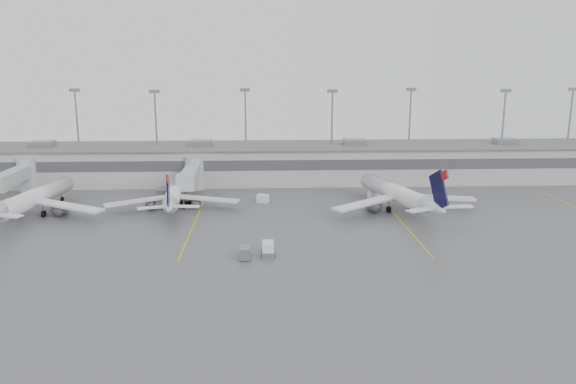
{
  "coord_description": "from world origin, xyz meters",
  "views": [
    {
      "loc": [
        -5.76,
        -68.24,
        25.9
      ],
      "look_at": [
        -1.69,
        24.0,
        5.0
      ],
      "focal_mm": 35.0,
      "sensor_mm": 36.0,
      "label": 1
    }
  ],
  "objects_px": {
    "jet_far_left": "(32,198)",
    "jet_mid_right": "(399,194)",
    "jet_mid_left": "(173,194)",
    "baggage_tug": "(268,250)"
  },
  "relations": [
    {
      "from": "jet_far_left",
      "to": "baggage_tug",
      "type": "distance_m",
      "value": 47.05
    },
    {
      "from": "jet_far_left",
      "to": "jet_mid_right",
      "type": "height_order",
      "value": "jet_mid_right"
    },
    {
      "from": "jet_mid_right",
      "to": "baggage_tug",
      "type": "height_order",
      "value": "jet_mid_right"
    },
    {
      "from": "jet_far_left",
      "to": "jet_mid_right",
      "type": "relative_size",
      "value": 1.02
    },
    {
      "from": "jet_mid_left",
      "to": "baggage_tug",
      "type": "height_order",
      "value": "jet_mid_left"
    },
    {
      "from": "jet_far_left",
      "to": "jet_mid_right",
      "type": "xyz_separation_m",
      "value": [
        65.02,
        0.77,
        0.01
      ]
    },
    {
      "from": "jet_far_left",
      "to": "baggage_tug",
      "type": "bearing_deg",
      "value": -22.06
    },
    {
      "from": "jet_mid_left",
      "to": "jet_mid_right",
      "type": "distance_m",
      "value": 41.26
    },
    {
      "from": "jet_mid_right",
      "to": "baggage_tug",
      "type": "bearing_deg",
      "value": -150.42
    },
    {
      "from": "jet_far_left",
      "to": "jet_mid_left",
      "type": "relative_size",
      "value": 1.15
    }
  ]
}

